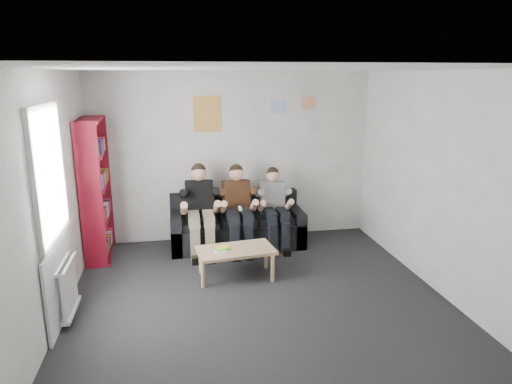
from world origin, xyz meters
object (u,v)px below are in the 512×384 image
coffee_table (236,252)px  person_middle (238,209)px  bookshelf (96,190)px  sofa (237,227)px  person_left (200,210)px  person_right (275,209)px

coffee_table → person_middle: person_middle is taller
bookshelf → sofa: bearing=-1.1°
bookshelf → person_middle: bearing=-6.5°
person_left → person_right: size_ratio=1.08×
sofa → coffee_table: size_ratio=2.04×
bookshelf → coffee_table: bookshelf is taller
person_middle → person_right: (0.58, 0.00, -0.02)m
bookshelf → coffee_table: bearing=-34.8°
person_left → person_middle: bearing=2.6°
person_middle → person_right: size_ratio=1.05×
coffee_table → person_left: bearing=111.0°
bookshelf → person_middle: 2.10m
sofa → person_middle: size_ratio=1.58×
sofa → coffee_table: 1.24m
person_right → coffee_table: bearing=-125.2°
sofa → person_right: person_right is taller
person_left → person_right: bearing=2.8°
sofa → person_left: (-0.58, -0.20, 0.37)m
sofa → bookshelf: (-2.07, -0.12, 0.74)m
coffee_table → bookshelf: bearing=149.6°
sofa → person_middle: person_middle is taller
bookshelf → coffee_table: 2.29m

